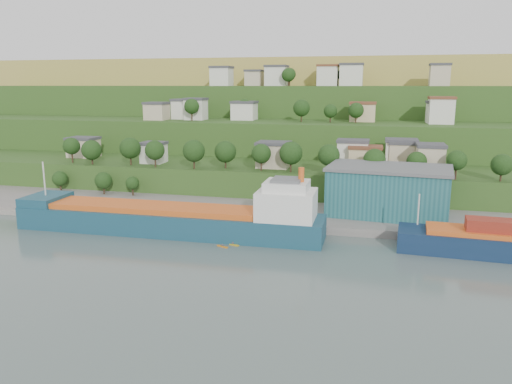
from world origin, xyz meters
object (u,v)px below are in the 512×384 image
(kayak_orange, at_px, (222,246))
(cargo_ship_near, at_px, (177,221))
(caravan, at_px, (53,202))
(warehouse, at_px, (388,190))

(kayak_orange, bearing_deg, cargo_ship_near, 174.81)
(cargo_ship_near, distance_m, caravan, 44.55)
(cargo_ship_near, bearing_deg, kayak_orange, -29.47)
(caravan, bearing_deg, warehouse, 17.99)
(warehouse, height_order, caravan, warehouse)
(warehouse, bearing_deg, cargo_ship_near, -148.86)
(cargo_ship_near, distance_m, kayak_orange, 16.03)
(cargo_ship_near, height_order, kayak_orange, cargo_ship_near)
(cargo_ship_near, height_order, warehouse, cargo_ship_near)
(warehouse, xyz_separation_m, kayak_orange, (-35.95, -30.62, -8.22))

